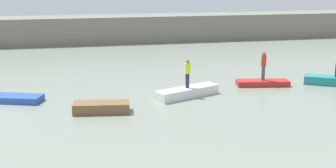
% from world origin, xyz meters
% --- Properties ---
extents(embankment_wall, '(80.00, 1.20, 2.70)m').
position_xyz_m(embankment_wall, '(0.00, 22.88, 1.35)').
color(embankment_wall, gray).
rests_on(embankment_wall, ground_plane).
extents(rowboat_blue, '(3.58, 2.34, 0.35)m').
position_xyz_m(rowboat_blue, '(2.37, 2.26, 0.18)').
color(rowboat_blue, '#2B4CAD').
rests_on(rowboat_blue, ground_plane).
extents(rowboat_brown, '(2.95, 1.55, 0.53)m').
position_xyz_m(rowboat_brown, '(7.01, -0.93, 0.26)').
color(rowboat_brown, brown).
rests_on(rowboat_brown, ground_plane).
extents(rowboat_white, '(4.03, 2.51, 0.53)m').
position_xyz_m(rowboat_white, '(12.06, 1.06, 0.27)').
color(rowboat_white, white).
rests_on(rowboat_white, ground_plane).
extents(rowboat_red, '(3.38, 1.59, 0.35)m').
position_xyz_m(rowboat_red, '(17.40, 2.62, 0.18)').
color(rowboat_red, red).
rests_on(rowboat_red, ground_plane).
extents(rowboat_teal, '(3.84, 2.90, 0.54)m').
position_xyz_m(rowboat_teal, '(21.97, 1.72, 0.27)').
color(rowboat_teal, teal).
rests_on(rowboat_teal, ground_plane).
extents(person_red_shirt, '(0.32, 0.32, 1.83)m').
position_xyz_m(person_red_shirt, '(17.40, 2.62, 1.38)').
color(person_red_shirt, '#4C4C56').
rests_on(person_red_shirt, rowboat_red).
extents(person_hiviz_shirt, '(0.32, 0.32, 1.64)m').
position_xyz_m(person_hiviz_shirt, '(12.06, 1.06, 1.44)').
color(person_hiviz_shirt, '#232838').
rests_on(person_hiviz_shirt, rowboat_white).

